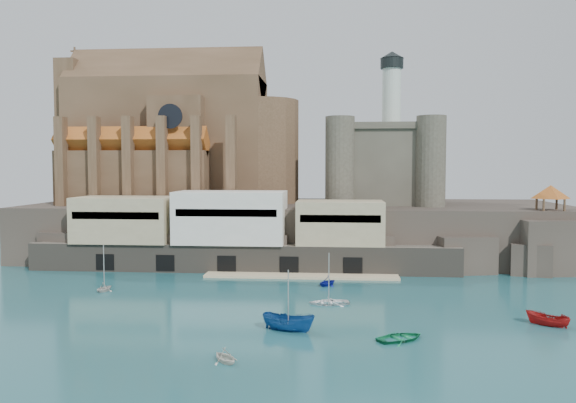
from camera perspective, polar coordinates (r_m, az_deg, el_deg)
The scene contains 14 objects.
ground at distance 70.41m, azimuth -1.20°, elevation -10.47°, with size 300.00×300.00×0.00m, color #194C53.
promontory at distance 108.24m, azimuth 0.87°, elevation -2.89°, with size 100.00×36.00×10.00m.
quay at distance 93.30m, azimuth -5.96°, elevation -3.23°, with size 70.00×12.00×13.05m.
church at distance 114.27m, azimuth -11.16°, elevation 6.03°, with size 47.00×25.93×30.51m.
castle_keep at distance 109.39m, azimuth 9.50°, elevation 4.16°, with size 21.20×21.20×29.30m.
rock_outcrop at distance 100.89m, azimuth 25.02°, elevation -4.21°, with size 14.50×10.50×8.70m.
pavilion at distance 100.29m, azimuth 25.12°, elevation 0.74°, with size 6.40×6.40×5.40m.
boat_1 at distance 51.30m, azimuth -6.41°, elevation -15.89°, with size 2.63×1.61×3.05m, color silver.
boat_2 at distance 59.94m, azimuth 0.03°, elevation -12.99°, with size 2.20×2.26×5.84m, color navy.
boat_3 at distance 58.07m, azimuth 11.38°, elevation -13.60°, with size 3.64×1.06×5.10m, color #158250.
boat_4 at distance 81.86m, azimuth -18.15°, elevation -8.66°, with size 2.66×1.62×3.08m, color beige.
boat_5 at distance 67.77m, azimuth 24.83°, elevation -11.36°, with size 1.70×1.75×4.52m, color #9F1312.
boat_6 at distance 71.15m, azimuth 4.16°, elevation -10.33°, with size 3.60×1.04×5.04m, color white.
boat_7 at distance 81.70m, azimuth 4.01°, elevation -8.51°, with size 2.91×1.78×3.37m, color #0F1891.
Camera 1 is at (7.14, -67.94, 17.06)m, focal length 35.00 mm.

